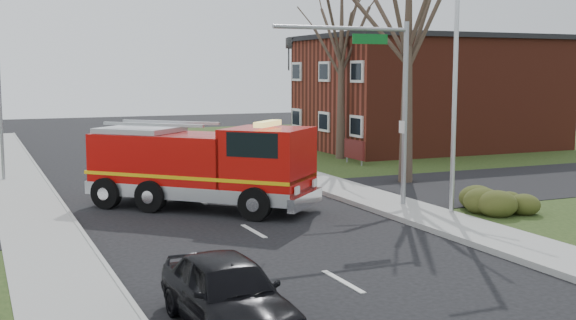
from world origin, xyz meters
name	(u,v)px	position (x,y,z in m)	size (l,w,h in m)	color
ground	(254,231)	(0.00, 0.00, 0.00)	(120.00, 120.00, 0.00)	black
sidewalk_right	(419,214)	(6.20, 0.00, 0.07)	(2.40, 80.00, 0.15)	gray
sidewalk_left	(48,248)	(-6.20, 0.00, 0.07)	(2.40, 80.00, 0.15)	gray
brick_building	(430,93)	(19.00, 18.00, 3.66)	(15.40, 10.40, 7.25)	maroon
health_center_sign	(354,150)	(10.50, 12.50, 0.88)	(0.12, 2.00, 1.40)	#511412
hedge_corner	(502,198)	(9.00, -1.00, 0.58)	(2.80, 2.00, 0.90)	#383F16
bare_tree_near	(409,15)	(9.50, 6.00, 7.41)	(6.00, 6.00, 12.00)	#32241D
bare_tree_far	(342,45)	(11.00, 15.00, 6.49)	(5.25, 5.25, 10.50)	#32241D
traffic_signal_mast	(375,80)	(5.21, 1.50, 4.71)	(5.29, 0.18, 6.80)	gray
streetlight_pole	(453,85)	(7.14, -0.50, 4.55)	(1.48, 0.16, 8.40)	#B7BABF
utility_pole_far	(0,105)	(-6.80, 14.00, 3.50)	(0.14, 0.14, 7.00)	gray
fire_engine	(203,168)	(-0.30, 4.35, 1.49)	(7.73, 7.74, 3.29)	#B20B08
parked_car_maroon	(228,292)	(-3.56, -7.93, 0.74)	(1.75, 4.35, 1.48)	black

